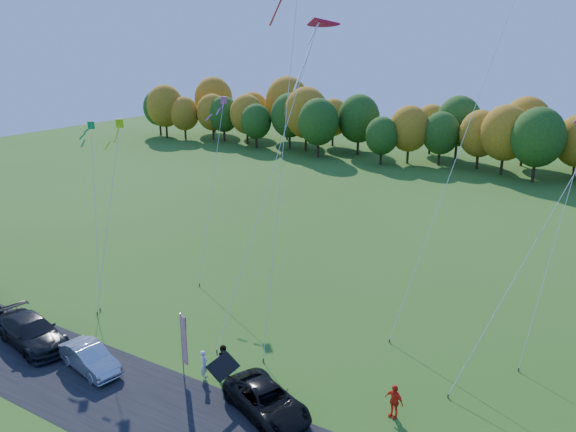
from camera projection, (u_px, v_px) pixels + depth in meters
The scene contains 18 objects.
ground at pixel (227, 377), 28.63m from camera, with size 160.00×160.00×0.00m, color #2D5917.
asphalt_strip at pixel (174, 420), 25.36m from camera, with size 90.00×6.00×0.01m, color black.
tree_line at pixel (481, 172), 73.58m from camera, with size 116.00×12.00×10.00m, color #1E4711, non-canonical shape.
black_suv at pixel (267, 401), 25.59m from camera, with size 2.26×4.90×1.36m, color black.
silver_sedan at pixel (90, 358), 29.06m from camera, with size 1.43×4.11×1.35m, color #B2B1B6.
dark_truck_a at pixel (32, 332), 31.39m from camera, with size 2.26×5.55×1.61m, color black.
person_tailgate_a at pixel (204, 365), 28.26m from camera, with size 0.57×0.38×1.57m, color white.
person_tailgate_b at pixel (224, 362), 28.29m from camera, with size 0.88×0.69×1.81m, color gray.
person_east at pixel (394, 401), 25.36m from camera, with size 0.97×0.40×1.65m, color red.
feather_flag at pixel (184, 339), 27.95m from camera, with size 0.46×0.17×3.56m.
kite_delta_blue at pixel (284, 138), 30.94m from camera, with size 4.32×9.80×23.02m.
kite_parafoil_orange at pixel (486, 78), 31.43m from camera, with size 6.84×12.99×29.17m.
kite_delta_red at pixel (273, 167), 31.79m from camera, with size 2.36×10.33×18.80m.
kite_parafoil_rainbow at pixel (544, 227), 26.57m from camera, with size 6.89×8.66×16.15m.
kite_diamond_yellow at pixel (109, 215), 35.62m from camera, with size 2.03×5.08×11.90m.
kite_diamond_green at pixel (95, 214), 36.44m from camera, with size 4.28×4.43×11.58m.
kite_diamond_white at pixel (559, 226), 28.99m from camera, with size 1.99×6.41×14.84m.
kite_diamond_pink at pixel (212, 187), 41.24m from camera, with size 3.67×8.08×12.60m.
Camera 1 is at (15.49, -19.70, 16.38)m, focal length 35.00 mm.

